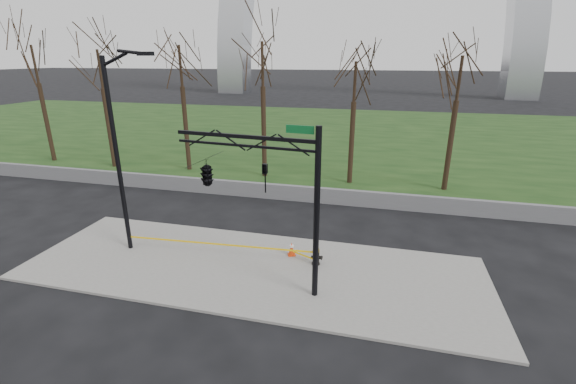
% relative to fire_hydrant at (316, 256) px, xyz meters
% --- Properties ---
extents(ground, '(500.00, 500.00, 0.00)m').
position_rel_fire_hydrant_xyz_m(ground, '(-2.46, -0.85, -0.47)').
color(ground, black).
rests_on(ground, ground).
extents(sidewalk, '(18.00, 6.00, 0.10)m').
position_rel_fire_hydrant_xyz_m(sidewalk, '(-2.46, -0.85, -0.42)').
color(sidewalk, gray).
rests_on(sidewalk, ground).
extents(grass_strip, '(120.00, 40.00, 0.06)m').
position_rel_fire_hydrant_xyz_m(grass_strip, '(-2.46, 29.15, -0.44)').
color(grass_strip, '#163312').
rests_on(grass_strip, ground).
extents(guardrail, '(60.00, 0.30, 0.90)m').
position_rel_fire_hydrant_xyz_m(guardrail, '(-2.46, 7.15, -0.02)').
color(guardrail, '#59595B').
rests_on(guardrail, ground).
extents(tree_row, '(33.65, 4.00, 9.61)m').
position_rel_fire_hydrant_xyz_m(tree_row, '(-8.63, 11.15, 4.34)').
color(tree_row, black).
rests_on(tree_row, ground).
extents(fire_hydrant, '(0.50, 0.33, 0.80)m').
position_rel_fire_hydrant_xyz_m(fire_hydrant, '(0.00, 0.00, 0.00)').
color(fire_hydrant, black).
rests_on(fire_hydrant, sidewalk).
extents(traffic_cone, '(0.40, 0.40, 0.60)m').
position_rel_fire_hydrant_xyz_m(traffic_cone, '(-1.13, 0.51, -0.07)').
color(traffic_cone, red).
rests_on(traffic_cone, sidewalk).
extents(street_light, '(2.39, 0.49, 8.21)m').
position_rel_fire_hydrant_xyz_m(street_light, '(-7.86, -0.57, 4.22)').
color(street_light, black).
rests_on(street_light, ground).
extents(traffic_signal_mast, '(5.08, 2.53, 6.00)m').
position_rel_fire_hydrant_xyz_m(traffic_signal_mast, '(-2.91, -1.72, 3.68)').
color(traffic_signal_mast, black).
rests_on(traffic_signal_mast, ground).
extents(caution_tape, '(8.08, 1.05, 0.42)m').
position_rel_fire_hydrant_xyz_m(caution_tape, '(-3.59, -0.20, 0.11)').
color(caution_tape, yellow).
rests_on(caution_tape, ground).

